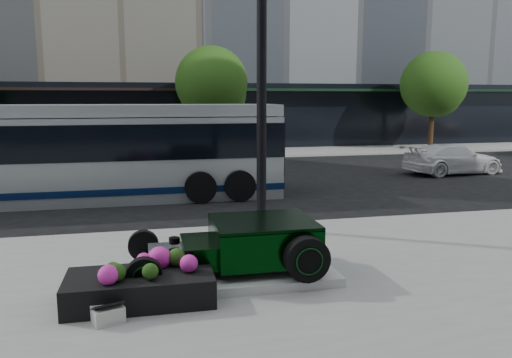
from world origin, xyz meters
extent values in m
plane|color=black|center=(0.00, 0.00, 0.00)|extent=(120.00, 120.00, 0.00)
cube|color=gray|center=(0.00, 14.00, 0.06)|extent=(70.00, 4.00, 0.12)
cube|color=black|center=(-10.00, 16.20, 2.00)|extent=(22.00, 0.50, 4.00)
cube|color=black|center=(13.00, 16.20, 2.00)|extent=(24.00, 0.50, 4.00)
cube|color=black|center=(13.00, 15.60, 3.60)|extent=(24.00, 1.60, 0.15)
cylinder|color=black|center=(1.00, 13.00, 1.42)|extent=(0.28, 0.28, 2.60)
sphere|color=black|center=(1.00, 13.00, 3.92)|extent=(3.80, 3.80, 3.80)
sphere|color=black|center=(1.60, 13.30, 3.32)|extent=(2.60, 2.60, 2.60)
cylinder|color=black|center=(14.00, 13.00, 1.42)|extent=(0.28, 0.28, 2.60)
sphere|color=black|center=(14.00, 13.00, 3.92)|extent=(3.80, 3.80, 3.80)
sphere|color=black|center=(14.60, 13.30, 3.32)|extent=(2.60, 2.60, 2.60)
cube|color=silver|center=(-1.24, -5.45, 0.20)|extent=(3.40, 1.80, 0.15)
cube|color=black|center=(-1.24, -5.90, 0.37)|extent=(3.00, 0.08, 0.10)
cube|color=black|center=(-1.24, -5.00, 0.37)|extent=(3.00, 0.08, 0.10)
cube|color=black|center=(-0.69, -5.45, 0.72)|extent=(1.70, 1.45, 0.62)
cube|color=black|center=(-0.69, -5.45, 1.05)|extent=(1.70, 1.45, 0.06)
cube|color=black|center=(-1.79, -5.45, 0.60)|extent=(0.55, 1.05, 0.38)
cube|color=silver|center=(-2.34, -5.45, 0.55)|extent=(0.55, 0.55, 0.34)
cylinder|color=black|center=(-2.19, -5.45, 0.82)|extent=(0.18, 0.18, 0.10)
cylinder|color=black|center=(-2.69, -5.45, 0.43)|extent=(0.06, 1.55, 0.06)
cylinder|color=black|center=(-0.19, -6.30, 0.63)|extent=(0.72, 0.24, 0.72)
cylinder|color=black|center=(-0.19, -6.42, 0.63)|extent=(0.37, 0.02, 0.37)
torus|color=black|center=(-0.19, -6.44, 0.63)|extent=(0.44, 0.02, 0.44)
cylinder|color=black|center=(-0.19, -4.60, 0.63)|extent=(0.72, 0.24, 0.72)
cylinder|color=black|center=(-0.19, -4.47, 0.63)|extent=(0.37, 0.02, 0.37)
torus|color=black|center=(-0.19, -4.46, 0.63)|extent=(0.44, 0.02, 0.44)
cylinder|color=black|center=(-2.69, -6.23, 0.54)|extent=(0.54, 0.16, 0.54)
cylinder|color=black|center=(-2.69, -6.31, 0.54)|extent=(0.28, 0.02, 0.28)
torus|color=black|center=(-2.69, -6.33, 0.54)|extent=(0.34, 0.02, 0.34)
cylinder|color=black|center=(-2.69, -4.67, 0.54)|extent=(0.54, 0.16, 0.54)
cylinder|color=black|center=(-2.69, -4.58, 0.54)|extent=(0.28, 0.02, 0.28)
torus|color=black|center=(-2.69, -4.57, 0.54)|extent=(0.34, 0.02, 0.34)
cube|color=silver|center=(-3.18, -6.79, 0.23)|extent=(0.48, 0.41, 0.22)
cube|color=black|center=(-3.18, -6.79, 0.35)|extent=(0.47, 0.40, 0.15)
cylinder|color=black|center=(-0.01, -2.50, 3.82)|extent=(0.22, 0.22, 7.40)
cylinder|color=black|center=(-0.01, -2.50, 0.21)|extent=(0.41, 0.41, 0.18)
cube|color=black|center=(-2.75, -6.18, 0.34)|extent=(2.16, 1.10, 0.43)
sphere|color=#F22AB5|center=(-3.50, -6.18, 0.68)|extent=(0.28, 0.28, 0.28)
sphere|color=black|center=(-3.20, -6.18, 0.68)|extent=(0.28, 0.28, 0.28)
sphere|color=#F22AB5|center=(-2.90, -6.18, 0.68)|extent=(0.28, 0.28, 0.28)
sphere|color=black|center=(-2.60, -6.18, 0.68)|extent=(0.28, 0.28, 0.28)
sphere|color=#F22AB5|center=(-2.30, -6.18, 0.68)|extent=(0.28, 0.28, 0.28)
sphere|color=black|center=(-2.00, -6.18, 0.68)|extent=(0.28, 0.28, 0.28)
cube|color=#A9AFB3|center=(-4.39, 2.54, 1.27)|extent=(12.00, 2.55, 2.55)
cube|color=#081B44|center=(-4.39, 2.54, 0.42)|extent=(12.05, 2.60, 0.20)
cube|color=black|center=(-4.39, 2.54, 1.85)|extent=(12.05, 2.60, 1.05)
cube|color=#A9AFB3|center=(-4.39, 2.54, 2.75)|extent=(12.00, 2.40, 0.35)
cube|color=black|center=(1.64, 2.54, 1.55)|extent=(0.06, 2.30, 1.70)
cylinder|color=black|center=(-0.99, 1.24, 0.48)|extent=(0.96, 0.28, 0.96)
cylinder|color=black|center=(-0.99, 3.84, 0.48)|extent=(0.96, 0.28, 0.96)
cylinder|color=black|center=(0.21, 1.24, 0.48)|extent=(0.96, 0.28, 0.96)
cylinder|color=black|center=(0.21, 3.84, 0.48)|extent=(0.96, 0.28, 0.96)
imported|color=white|center=(9.92, 4.79, 0.62)|extent=(4.39, 2.10, 1.24)
camera|label=1|loc=(-2.64, -13.45, 3.13)|focal=35.00mm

